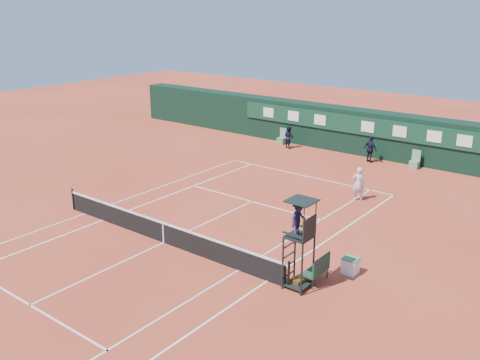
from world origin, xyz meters
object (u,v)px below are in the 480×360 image
(cooler, at_px, (350,266))
(player, at_px, (358,184))
(tennis_net, at_px, (163,232))
(umpire_chair, at_px, (299,225))
(player_bench, at_px, (318,268))

(cooler, distance_m, player, 8.32)
(tennis_net, height_order, cooler, tennis_net)
(umpire_chair, bearing_deg, player, 103.64)
(player_bench, relative_size, player, 0.66)
(umpire_chair, relative_size, cooler, 5.30)
(umpire_chair, relative_size, player_bench, 2.85)
(umpire_chair, distance_m, cooler, 3.22)
(tennis_net, distance_m, cooler, 8.02)
(tennis_net, xyz_separation_m, player_bench, (7.02, 1.02, 0.09))
(player_bench, distance_m, player, 9.42)
(umpire_chair, height_order, player, umpire_chair)
(tennis_net, height_order, umpire_chair, umpire_chair)
(tennis_net, relative_size, cooler, 20.00)
(umpire_chair, bearing_deg, tennis_net, -177.69)
(tennis_net, relative_size, umpire_chair, 3.77)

